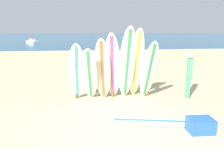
# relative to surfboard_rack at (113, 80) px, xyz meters

# --- Properties ---
(ground_plane) EXTENTS (120.00, 120.00, 0.00)m
(ground_plane) POSITION_rel_surfboard_rack_xyz_m (-0.06, -2.50, -0.66)
(ground_plane) COLOR #CCB784
(ocean_water) EXTENTS (120.00, 80.00, 0.01)m
(ocean_water) POSITION_rel_surfboard_rack_xyz_m (-0.06, 55.50, -0.66)
(ocean_water) COLOR #1E5984
(ocean_water) RESTS_ON ground
(surfboard_rack) EXTENTS (2.78, 0.09, 1.02)m
(surfboard_rack) POSITION_rel_surfboard_rack_xyz_m (0.00, 0.00, 0.00)
(surfboard_rack) COLOR brown
(surfboard_rack) RESTS_ON ground
(surfboard_leaning_far_left) EXTENTS (0.65, 0.76, 2.04)m
(surfboard_leaning_far_left) POSITION_rel_surfboard_rack_xyz_m (-1.27, -0.26, 0.36)
(surfboard_leaning_far_left) COLOR white
(surfboard_leaning_far_left) RESTS_ON ground
(surfboard_leaning_left) EXTENTS (0.60, 0.96, 1.91)m
(surfboard_leaning_left) POSITION_rel_surfboard_rack_xyz_m (-0.84, -0.39, 0.29)
(surfboard_leaning_left) COLOR white
(surfboard_leaning_left) RESTS_ON ground
(surfboard_leaning_center_left) EXTENTS (0.66, 0.71, 2.19)m
(surfboard_leaning_center_left) POSITION_rel_surfboard_rack_xyz_m (-0.39, -0.29, 0.44)
(surfboard_leaning_center_left) COLOR beige
(surfboard_leaning_center_left) RESTS_ON ground
(surfboard_leaning_center) EXTENTS (0.70, 0.87, 2.36)m
(surfboard_leaning_center) POSITION_rel_surfboard_rack_xyz_m (-0.05, -0.26, 0.52)
(surfboard_leaning_center) COLOR silver
(surfboard_leaning_center) RESTS_ON ground
(surfboard_leaning_center_right) EXTENTS (0.57, 0.86, 2.58)m
(surfboard_leaning_center_right) POSITION_rel_surfboard_rack_xyz_m (0.45, -0.35, 0.63)
(surfboard_leaning_center_right) COLOR silver
(surfboard_leaning_center_right) RESTS_ON ground
(surfboard_leaning_right) EXTENTS (0.54, 0.98, 2.51)m
(surfboard_leaning_right) POSITION_rel_surfboard_rack_xyz_m (0.78, -0.27, 0.60)
(surfboard_leaning_right) COLOR white
(surfboard_leaning_right) RESTS_ON ground
(surfboard_leaning_far_right) EXTENTS (0.63, 0.86, 2.11)m
(surfboard_leaning_far_right) POSITION_rel_surfboard_rack_xyz_m (1.20, -0.41, 0.40)
(surfboard_leaning_far_right) COLOR white
(surfboard_leaning_far_right) RESTS_ON ground
(surfboard_lying_on_sand) EXTENTS (2.45, 0.95, 0.08)m
(surfboard_lying_on_sand) POSITION_rel_surfboard_rack_xyz_m (0.90, -2.10, -0.63)
(surfboard_lying_on_sand) COLOR silver
(surfboard_lying_on_sand) RESTS_ON ground
(beachgoer_standing) EXTENTS (0.27, 0.31, 1.67)m
(beachgoer_standing) POSITION_rel_surfboard_rack_xyz_m (2.71, -0.37, 0.26)
(beachgoer_standing) COLOR #3F9966
(beachgoer_standing) RESTS_ON ground
(small_boat_offshore) EXTENTS (2.62, 2.67, 0.71)m
(small_boat_offshore) POSITION_rel_surfboard_rack_xyz_m (-11.08, 28.40, -0.40)
(small_boat_offshore) COLOR silver
(small_boat_offshore) RESTS_ON ocean_water
(cooler_box) EXTENTS (0.61, 0.42, 0.36)m
(cooler_box) POSITION_rel_surfboard_rack_xyz_m (1.84, -2.66, -0.48)
(cooler_box) COLOR blue
(cooler_box) RESTS_ON ground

